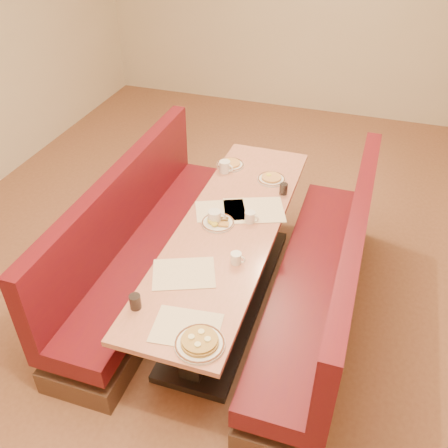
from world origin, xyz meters
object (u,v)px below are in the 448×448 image
(booth_right, at_px, (323,287))
(soda_tumbler_near, at_px, (135,302))
(pancake_plate, at_px, (200,342))
(coffee_mug_c, at_px, (250,217))
(coffee_mug_d, at_px, (225,167))
(eggs_plate, at_px, (217,222))
(soda_tumbler_mid, at_px, (283,189))
(diner_table, at_px, (229,265))
(coffee_mug_a, at_px, (236,258))
(booth_left, at_px, (143,247))
(coffee_mug_b, at_px, (215,217))

(booth_right, distance_m, soda_tumbler_near, 1.46)
(booth_right, xyz_separation_m, pancake_plate, (-0.55, -1.10, 0.41))
(coffee_mug_c, distance_m, coffee_mug_d, 0.75)
(booth_right, relative_size, eggs_plate, 10.32)
(eggs_plate, distance_m, coffee_mug_d, 0.75)
(soda_tumbler_mid, bearing_deg, pancake_plate, -93.34)
(diner_table, relative_size, soda_tumbler_mid, 27.74)
(pancake_plate, bearing_deg, coffee_mug_c, 92.40)
(coffee_mug_d, bearing_deg, coffee_mug_a, -52.12)
(soda_tumbler_near, bearing_deg, coffee_mug_a, 52.04)
(pancake_plate, xyz_separation_m, coffee_mug_a, (-0.01, 0.73, 0.02))
(booth_left, height_order, coffee_mug_a, booth_left)
(coffee_mug_b, bearing_deg, soda_tumbler_mid, 30.38)
(eggs_plate, relative_size, coffee_mug_d, 1.84)
(eggs_plate, xyz_separation_m, coffee_mug_b, (-0.02, 0.01, 0.04))
(diner_table, height_order, coffee_mug_c, coffee_mug_c)
(booth_left, bearing_deg, coffee_mug_a, -22.39)
(coffee_mug_b, xyz_separation_m, soda_tumbler_mid, (0.39, 0.54, -0.01))
(booth_right, height_order, coffee_mug_d, booth_right)
(pancake_plate, bearing_deg, booth_right, 63.49)
(diner_table, xyz_separation_m, coffee_mug_a, (0.17, -0.37, 0.42))
(soda_tumbler_mid, bearing_deg, diner_table, -116.92)
(eggs_plate, bearing_deg, coffee_mug_d, 103.84)
(coffee_mug_b, distance_m, coffee_mug_d, 0.74)
(booth_right, height_order, coffee_mug_c, booth_right)
(diner_table, distance_m, booth_right, 0.73)
(coffee_mug_b, xyz_separation_m, soda_tumbler_near, (-0.17, -0.96, -0.00))
(booth_right, relative_size, coffee_mug_a, 23.93)
(booth_right, bearing_deg, soda_tumbler_near, -136.76)
(eggs_plate, relative_size, coffee_mug_b, 1.87)
(pancake_plate, relative_size, eggs_plate, 1.17)
(booth_right, bearing_deg, eggs_plate, -179.92)
(booth_right, height_order, coffee_mug_a, booth_right)
(diner_table, distance_m, coffee_mug_d, 0.89)
(booth_left, bearing_deg, coffee_mug_b, 0.75)
(soda_tumbler_mid, bearing_deg, booth_left, -151.43)
(diner_table, bearing_deg, soda_tumbler_mid, 63.08)
(booth_right, relative_size, coffee_mug_b, 19.33)
(booth_left, distance_m, pancake_plate, 1.49)
(booth_right, height_order, soda_tumbler_mid, booth_right)
(diner_table, height_order, booth_right, booth_right)
(diner_table, height_order, soda_tumbler_near, soda_tumbler_near)
(diner_table, height_order, coffee_mug_b, coffee_mug_b)
(eggs_plate, bearing_deg, soda_tumbler_mid, 56.29)
(coffee_mug_d, bearing_deg, coffee_mug_c, -41.29)
(eggs_plate, bearing_deg, coffee_mug_b, 156.97)
(booth_right, xyz_separation_m, soda_tumbler_near, (-1.01, -0.95, 0.44))
(coffee_mug_c, xyz_separation_m, soda_tumbler_near, (-0.41, -1.05, 0.00))
(eggs_plate, bearing_deg, booth_left, 179.90)
(coffee_mug_a, bearing_deg, pancake_plate, -85.03)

